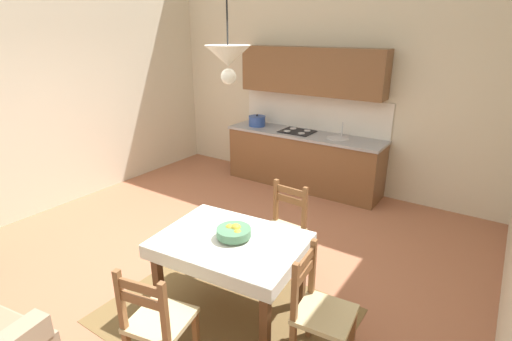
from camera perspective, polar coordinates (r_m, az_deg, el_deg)
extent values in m
cube|color=#AD6B4C|center=(4.49, -7.42, -13.82)|extent=(6.15, 6.44, 0.10)
cube|color=beige|center=(6.26, 10.62, 17.09)|extent=(6.15, 0.12, 4.29)
cube|color=beige|center=(6.03, -29.99, 14.74)|extent=(0.12, 6.44, 4.29)
cube|color=brown|center=(3.74, -4.54, -20.64)|extent=(2.10, 1.60, 0.01)
cube|color=brown|center=(6.32, 6.99, 1.41)|extent=(2.55, 0.60, 0.86)
cube|color=#9E9EA3|center=(6.18, 7.12, 5.34)|extent=(2.58, 0.63, 0.04)
cube|color=white|center=(6.38, 8.50, 8.47)|extent=(2.55, 0.01, 0.55)
cube|color=brown|center=(6.13, 8.14, 14.41)|extent=(2.34, 0.34, 0.70)
cube|color=black|center=(6.23, 5.69, -2.60)|extent=(2.51, 0.02, 0.09)
cylinder|color=silver|center=(5.96, 12.08, 4.64)|extent=(0.34, 0.34, 0.02)
cylinder|color=silver|center=(6.06, 12.67, 5.97)|extent=(0.02, 0.02, 0.22)
cube|color=black|center=(6.24, 6.13, 5.77)|extent=(0.52, 0.42, 0.01)
cylinder|color=silver|center=(6.21, 4.63, 5.87)|extent=(0.11, 0.11, 0.01)
cylinder|color=silver|center=(6.09, 6.77, 5.51)|extent=(0.11, 0.11, 0.01)
cylinder|color=silver|center=(6.38, 5.53, 6.23)|extent=(0.11, 0.11, 0.01)
cylinder|color=silver|center=(6.27, 7.62, 5.88)|extent=(0.11, 0.11, 0.01)
cylinder|color=#2D4C9E|center=(6.59, 0.16, 7.27)|extent=(0.28, 0.28, 0.15)
cylinder|color=#2D4C9E|center=(6.57, 0.16, 7.99)|extent=(0.29, 0.29, 0.02)
sphere|color=black|center=(6.56, 0.16, 8.21)|extent=(0.04, 0.04, 0.04)
cube|color=#56331C|center=(3.38, -3.82, -10.26)|extent=(1.25, 0.96, 0.02)
cube|color=#56331C|center=(3.62, -14.27, -15.66)|extent=(0.08, 0.08, 0.73)
cube|color=#56331C|center=(3.13, 1.36, -21.58)|extent=(0.08, 0.08, 0.73)
cube|color=#56331C|center=(4.09, -7.33, -10.66)|extent=(0.08, 0.08, 0.73)
cube|color=#56331C|center=(3.66, 6.76, -14.72)|extent=(0.08, 0.08, 0.73)
cube|color=silver|center=(3.37, -3.83, -10.07)|extent=(1.32, 1.03, 0.00)
cube|color=silver|center=(3.09, -8.43, -14.73)|extent=(1.23, 0.13, 0.12)
cube|color=silver|center=(3.74, -0.08, -7.82)|extent=(1.23, 0.13, 0.12)
cube|color=silver|center=(3.73, -11.97, -8.42)|extent=(0.09, 0.91, 0.12)
cube|color=silver|center=(3.16, 6.01, -13.69)|extent=(0.09, 0.91, 0.12)
cube|color=#D1BC89|center=(3.13, 10.20, -20.29)|extent=(0.46, 0.46, 0.04)
cube|color=brown|center=(3.38, 14.11, -22.09)|extent=(0.05, 0.05, 0.41)
cube|color=brown|center=(3.29, 8.17, -17.15)|extent=(0.05, 0.05, 0.93)
cube|color=brown|center=(3.02, 5.62, -20.91)|extent=(0.05, 0.05, 0.93)
cube|color=brown|center=(2.93, 7.28, -13.20)|extent=(0.06, 0.32, 0.07)
cube|color=brown|center=(2.99, 7.19, -14.89)|extent=(0.06, 0.32, 0.07)
cube|color=#D1BC89|center=(4.13, 3.61, -9.12)|extent=(0.44, 0.44, 0.04)
cube|color=brown|center=(4.03, 4.29, -13.65)|extent=(0.05, 0.05, 0.41)
cube|color=brown|center=(4.21, 0.07, -12.05)|extent=(0.05, 0.05, 0.41)
cube|color=brown|center=(4.17, 7.09, -8.40)|extent=(0.05, 0.05, 0.93)
cube|color=brown|center=(4.33, 2.95, -7.08)|extent=(0.05, 0.05, 0.93)
cube|color=brown|center=(4.08, 5.13, -3.04)|extent=(0.32, 0.04, 0.07)
cube|color=brown|center=(4.13, 5.09, -4.38)|extent=(0.32, 0.04, 0.07)
cube|color=#D1BC89|center=(3.13, -13.93, -20.70)|extent=(0.50, 0.50, 0.04)
cube|color=brown|center=(3.47, -14.38, -20.88)|extent=(0.05, 0.05, 0.41)
cube|color=brown|center=(3.31, -8.88, -22.82)|extent=(0.05, 0.05, 0.41)
cube|color=brown|center=(3.10, -18.95, -20.95)|extent=(0.05, 0.05, 0.93)
cube|color=brown|center=(2.92, -13.06, -23.31)|extent=(0.05, 0.05, 0.93)
cube|color=brown|center=(2.77, -16.90, -16.28)|extent=(0.32, 0.09, 0.07)
cube|color=brown|center=(2.83, -16.67, -18.00)|extent=(0.32, 0.09, 0.07)
cylinder|color=#4C7F5B|center=(3.37, -3.30, -9.80)|extent=(0.17, 0.17, 0.02)
cylinder|color=#4C7F5B|center=(3.35, -3.32, -9.10)|extent=(0.30, 0.30, 0.07)
sphere|color=gold|center=(3.38, -3.90, -8.65)|extent=(0.09, 0.09, 0.09)
sphere|color=gold|center=(3.30, -2.76, -9.40)|extent=(0.08, 0.08, 0.08)
sphere|color=gold|center=(3.36, -3.01, -8.67)|extent=(0.10, 0.10, 0.10)
cylinder|color=black|center=(2.76, -4.35, 23.35)|extent=(0.01, 0.01, 0.57)
cone|color=silver|center=(2.77, -4.17, 16.61)|extent=(0.32, 0.32, 0.14)
sphere|color=white|center=(2.78, -4.10, 13.73)|extent=(0.11, 0.11, 0.11)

